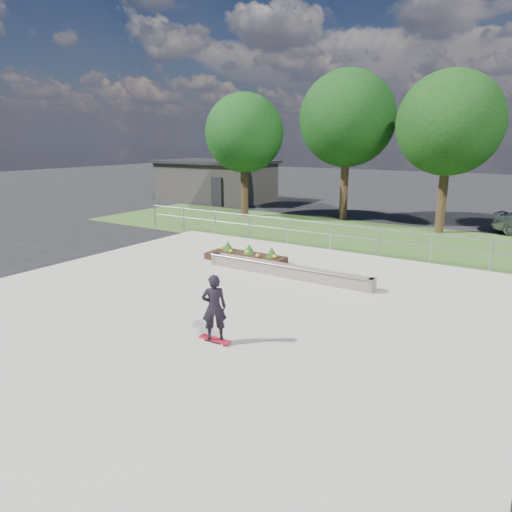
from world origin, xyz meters
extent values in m
plane|color=black|center=(0.00, 0.00, 0.00)|extent=(120.00, 120.00, 0.00)
cube|color=#315120|center=(0.00, 11.00, 0.01)|extent=(30.00, 8.00, 0.02)
cube|color=#A29E8F|center=(0.00, 0.00, 0.03)|extent=(15.00, 15.00, 0.06)
cylinder|color=gray|center=(-10.00, 7.50, 0.60)|extent=(0.06, 0.06, 1.20)
cylinder|color=gray|center=(-8.00, 7.50, 0.60)|extent=(0.06, 0.06, 1.20)
cylinder|color=gray|center=(-6.00, 7.50, 0.60)|extent=(0.06, 0.06, 1.20)
cylinder|color=gray|center=(-4.00, 7.50, 0.60)|extent=(0.06, 0.06, 1.20)
cylinder|color=gray|center=(-2.00, 7.50, 0.60)|extent=(0.06, 0.06, 1.20)
cylinder|color=#9C9FA4|center=(0.00, 7.50, 0.60)|extent=(0.06, 0.06, 1.20)
cylinder|color=gray|center=(2.00, 7.50, 0.60)|extent=(0.06, 0.06, 1.20)
cylinder|color=#999BA1|center=(4.00, 7.50, 0.60)|extent=(0.06, 0.06, 1.20)
cylinder|color=gray|center=(6.00, 7.50, 0.60)|extent=(0.06, 0.06, 1.20)
cylinder|color=#95979D|center=(0.00, 7.50, 1.15)|extent=(20.00, 0.04, 0.04)
cylinder|color=#909398|center=(0.00, 7.50, 0.70)|extent=(20.00, 0.04, 0.04)
cube|color=#292725|center=(-14.00, 18.00, 1.40)|extent=(8.00, 5.00, 2.80)
cube|color=black|center=(-14.00, 18.00, 2.90)|extent=(8.40, 5.40, 0.20)
cube|color=black|center=(-12.00, 15.45, 1.00)|extent=(0.90, 0.10, 2.00)
cylinder|color=black|center=(-8.00, 13.00, 1.46)|extent=(0.44, 0.44, 2.93)
sphere|color=black|center=(-8.00, 13.00, 4.88)|extent=(4.55, 4.55, 4.55)
cylinder|color=#332014|center=(-2.50, 15.00, 1.69)|extent=(0.44, 0.44, 3.38)
sphere|color=black|center=(-2.50, 15.00, 5.62)|extent=(5.25, 5.25, 5.25)
cylinder|color=#302113|center=(3.00, 14.00, 1.57)|extent=(0.44, 0.44, 3.15)
sphere|color=black|center=(3.00, 14.00, 5.25)|extent=(4.90, 4.90, 4.90)
cube|color=#6B5B4F|center=(0.35, 3.14, 0.26)|extent=(6.00, 0.40, 0.40)
cylinder|color=gray|center=(0.35, 2.94, 0.46)|extent=(6.00, 0.06, 0.06)
cube|color=brown|center=(-2.55, 3.14, 0.26)|extent=(0.15, 0.42, 0.40)
cube|color=#685A4C|center=(3.25, 3.14, 0.26)|extent=(0.15, 0.42, 0.40)
cube|color=black|center=(-1.90, 4.04, 0.18)|extent=(3.00, 1.20, 0.25)
sphere|color=gold|center=(-3.10, 4.14, 0.39)|extent=(0.14, 0.14, 0.14)
sphere|color=yellow|center=(-2.50, 3.94, 0.39)|extent=(0.14, 0.14, 0.14)
sphere|color=yellow|center=(-1.90, 4.14, 0.39)|extent=(0.14, 0.14, 0.14)
sphere|color=yellow|center=(-1.30, 3.94, 0.39)|extent=(0.14, 0.14, 0.14)
sphere|color=yellow|center=(-0.70, 4.14, 0.39)|extent=(0.14, 0.14, 0.14)
cone|color=#1E4C15|center=(-2.90, 4.29, 0.49)|extent=(0.44, 0.44, 0.36)
cone|color=#1C4B15|center=(-1.90, 4.29, 0.49)|extent=(0.44, 0.44, 0.36)
cone|color=#1C4112|center=(-0.90, 4.29, 0.49)|extent=(0.44, 0.44, 0.36)
cylinder|color=silver|center=(1.21, -2.29, 0.09)|extent=(0.05, 0.03, 0.05)
cylinder|color=silver|center=(1.21, -2.11, 0.09)|extent=(0.05, 0.03, 0.05)
cylinder|color=white|center=(1.73, -2.29, 0.09)|extent=(0.05, 0.03, 0.05)
cylinder|color=white|center=(1.73, -2.11, 0.09)|extent=(0.05, 0.03, 0.05)
cylinder|color=#97989C|center=(1.21, -2.20, 0.11)|extent=(0.02, 0.18, 0.02)
cylinder|color=#9B9BA0|center=(1.73, -2.20, 0.11)|extent=(0.02, 0.18, 0.02)
cube|color=maroon|center=(1.47, -2.20, 0.13)|extent=(0.80, 0.21, 0.02)
imported|color=black|center=(1.47, -2.20, 0.90)|extent=(0.66, 0.62, 1.51)
camera|label=1|loc=(7.38, -9.68, 4.50)|focal=32.00mm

